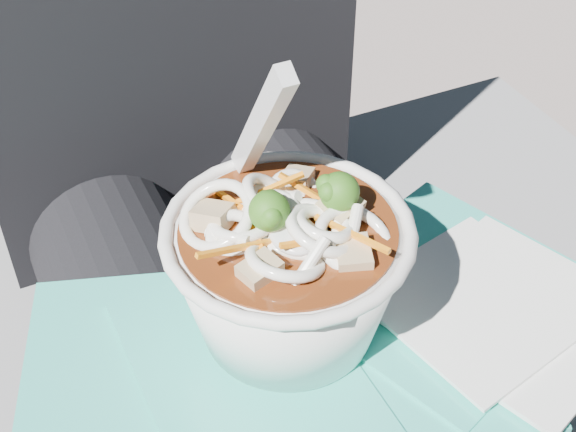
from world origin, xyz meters
name	(u,v)px	position (x,y,z in m)	size (l,w,h in m)	color
lap	(295,390)	(0.00, 0.00, 0.51)	(0.31, 0.48, 0.14)	black
person_body	(247,286)	(0.00, 0.09, 0.54)	(0.34, 0.94, 0.98)	black
plastic_bag	(315,359)	(0.00, -0.04, 0.60)	(0.42, 0.35, 0.02)	#2BB4A1
napkins	(501,309)	(0.13, -0.06, 0.61)	(0.19, 0.18, 0.01)	white
udon_bowl	(288,265)	(-0.01, -0.01, 0.66)	(0.20, 0.20, 0.20)	white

